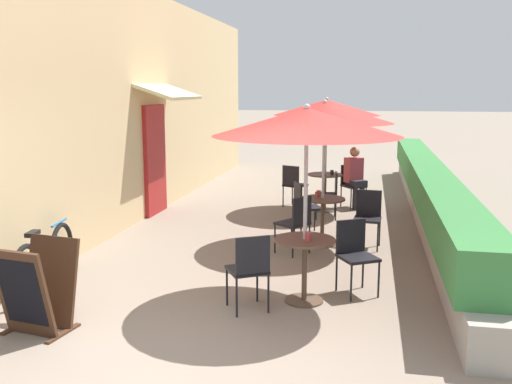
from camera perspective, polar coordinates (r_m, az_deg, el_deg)
name	(u,v)px	position (r m, az deg, el deg)	size (l,w,h in m)	color
ground_plane	(166,370)	(5.23, -8.96, -17.16)	(120.00, 120.00, 0.00)	gray
cafe_facade_wall	(156,105)	(11.65, -9.98, 8.60)	(0.98, 13.30, 4.20)	#D6B784
planter_hedge	(427,190)	(11.11, 16.75, 0.18)	(0.60, 12.30, 1.01)	gray
patio_table_near	(305,259)	(6.51, 4.88, -6.68)	(0.69, 0.69, 0.74)	brown
patio_umbrella_near	(307,122)	(6.24, 5.10, 6.96)	(2.08, 2.08, 2.24)	#B7B7BC
cafe_chair_near_left	(250,266)	(6.20, -0.65, -7.42)	(0.55, 0.55, 0.87)	black
cafe_chair_near_right	(355,250)	(6.87, 9.86, -5.78)	(0.55, 0.55, 0.87)	black
coffee_cup_near	(308,237)	(6.36, 5.21, -4.49)	(0.07, 0.07, 0.09)	#B73D3D
patio_table_mid	(322,213)	(8.89, 6.67, -2.09)	(0.69, 0.69, 0.74)	brown
patio_umbrella_mid	(325,113)	(8.70, 6.88, 7.86)	(2.08, 2.08, 2.24)	#B7B7BC
cafe_chair_mid_left	(368,214)	(8.88, 11.12, -2.17)	(0.43, 0.43, 0.87)	black
cafe_chair_mid_right	(304,204)	(9.50, 4.82, -1.19)	(0.53, 0.53, 0.87)	black
cafe_chair_mid_back	(296,220)	(8.34, 4.04, -2.81)	(0.56, 0.56, 0.87)	black
coffee_cup_mid	(319,193)	(9.00, 6.28, -0.13)	(0.07, 0.07, 0.09)	#B73D3D
patio_table_far	(325,186)	(11.39, 6.91, 0.63)	(0.69, 0.69, 0.74)	brown
patio_umbrella_far	(327,107)	(11.24, 7.08, 8.39)	(2.08, 2.08, 2.24)	#B7B7BC
cafe_chair_far_left	(293,182)	(11.66, 3.76, 0.96)	(0.53, 0.53, 0.87)	black
cafe_chair_far_right	(330,191)	(10.71, 7.42, 0.07)	(0.44, 0.44, 0.87)	black
cafe_chair_far_back	(352,182)	(11.82, 9.54, 0.97)	(0.56, 0.56, 0.87)	black
seated_patron_far_back	(355,175)	(11.70, 9.87, 1.71)	(0.49, 0.51, 1.25)	#23232D
coffee_cup_far	(332,172)	(11.28, 7.61, 1.95)	(0.07, 0.07, 0.09)	#232328
bicycle_leaning	(45,258)	(7.50, -20.36, -6.24)	(0.29, 1.70, 0.76)	black
menu_board	(38,288)	(6.14, -20.98, -8.94)	(0.69, 0.72, 0.91)	#422819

